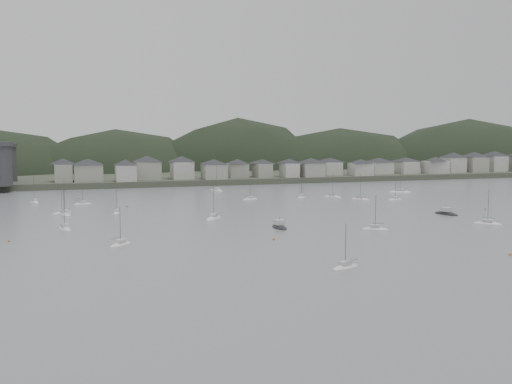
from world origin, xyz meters
name	(u,v)px	position (x,y,z in m)	size (l,w,h in m)	color
ground	(353,247)	(0.00, 0.00, 0.00)	(900.00, 900.00, 0.00)	slate
far_shore_land	(160,169)	(0.00, 295.00, 1.50)	(900.00, 250.00, 3.00)	#383D2D
forested_ridge	(174,190)	(4.83, 269.40, -11.28)	(851.55, 103.94, 102.57)	black
waterfront_town	(283,166)	(50.59, 183.34, 8.66)	(451.48, 28.46, 12.92)	#9F9E92
moored_fleet	(227,209)	(-10.60, 75.16, 0.18)	(252.13, 170.85, 13.89)	silver
motor_launch_near	(446,214)	(55.34, 41.39, 0.28)	(5.63, 9.64, 4.15)	black
motor_launch_far	(279,227)	(-6.98, 31.66, 0.28)	(3.34, 8.87, 4.09)	black
mooring_buoys	(259,216)	(-5.03, 56.43, 0.15)	(155.32, 147.96, 0.70)	#AD7239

